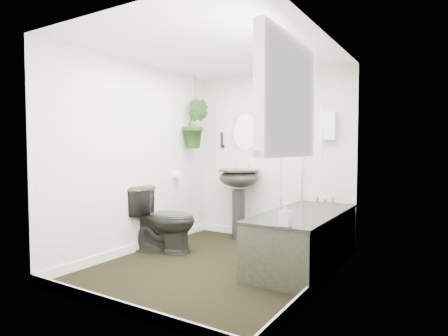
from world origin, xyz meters
The scene contains 22 objects.
floor centered at (0.00, 0.00, -0.01)m, with size 2.30×2.80×0.02m, color black.
ceiling centered at (0.00, 0.00, 2.31)m, with size 2.30×2.80×0.02m, color white.
wall_back centered at (0.00, 1.41, 1.15)m, with size 2.30×0.02×2.30m, color white.
wall_front centered at (0.00, -1.41, 1.15)m, with size 2.30×0.02×2.30m, color white.
wall_left centered at (-1.16, 0.00, 1.15)m, with size 0.02×2.80×2.30m, color white.
wall_right centered at (1.16, 0.00, 1.15)m, with size 0.02×2.80×2.30m, color white.
skirting centered at (0.00, 0.00, 0.05)m, with size 2.30×2.80×0.10m, color white.
bathtub centered at (0.80, 0.50, 0.29)m, with size 0.72×1.72×0.58m, color black, non-canonical shape.
bath_screen centered at (0.47, 0.99, 1.28)m, with size 0.04×0.72×1.40m, color silver, non-canonical shape.
shower_box centered at (0.80, 1.34, 1.55)m, with size 0.20×0.10×0.35m, color white.
oval_mirror centered at (-0.38, 1.37, 1.50)m, with size 0.46×0.03×0.62m, color #AFA988.
wall_sconce centered at (-0.78, 1.36, 1.40)m, with size 0.04×0.04×0.22m, color black.
toilet_roll_holder centered at (-1.10, 0.70, 0.90)m, with size 0.11×0.11×0.11m, color white.
window_recess centered at (1.09, -0.70, 1.65)m, with size 0.08×1.00×0.90m, color white.
window_sill centered at (1.02, -0.70, 1.23)m, with size 0.18×1.00×0.04m, color white.
window_blinds centered at (1.04, -0.70, 1.65)m, with size 0.01×0.86×0.76m, color white.
toilet centered at (-0.85, 0.12, 0.40)m, with size 0.45×0.79×0.80m, color black.
pedestal_sink centered at (-0.38, 1.16, 0.49)m, with size 0.58×0.49×0.98m, color black, non-canonical shape.
sill_plant centered at (1.00, -0.40, 1.38)m, with size 0.23×0.20×0.26m, color black.
hanging_plant centered at (-0.97, 0.95, 1.61)m, with size 0.37×0.30×0.68m, color black.
soap_bottle centered at (0.91, -0.29, 0.68)m, with size 0.09×0.09×0.20m, color black.
hanging_pot centered at (-0.97, 0.95, 1.89)m, with size 0.16×0.16×0.12m, color brown.
Camera 1 is at (2.16, -3.36, 1.26)m, focal length 30.00 mm.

